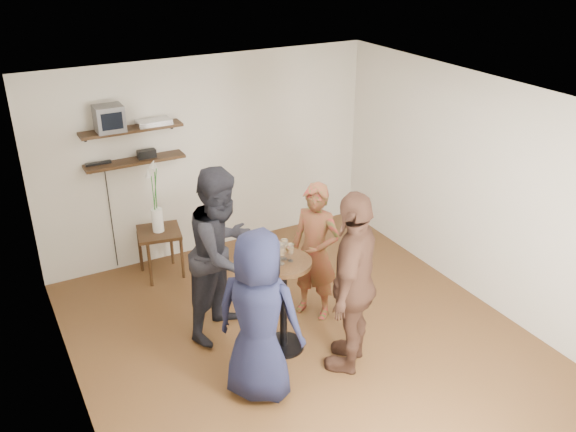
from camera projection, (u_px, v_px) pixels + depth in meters
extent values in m
cube|color=#462816|center=(304.00, 343.00, 6.50)|extent=(4.50, 5.00, 0.04)
cube|color=white|center=(307.00, 100.00, 5.37)|extent=(4.50, 5.00, 0.04)
cube|color=beige|center=(209.00, 156.00, 7.93)|extent=(4.50, 0.04, 2.60)
cube|color=beige|center=(500.00, 389.00, 3.93)|extent=(4.50, 0.04, 2.60)
cube|color=beige|center=(64.00, 294.00, 4.96)|extent=(0.04, 5.00, 2.60)
cube|color=beige|center=(478.00, 190.00, 6.91)|extent=(0.04, 5.00, 2.60)
cube|color=black|center=(131.00, 129.00, 7.15)|extent=(1.20, 0.25, 0.04)
cube|color=black|center=(135.00, 161.00, 7.32)|extent=(1.20, 0.25, 0.04)
cube|color=#59595B|center=(109.00, 118.00, 6.97)|extent=(0.32, 0.30, 0.30)
cube|color=silver|center=(154.00, 122.00, 7.25)|extent=(0.40, 0.24, 0.06)
cube|color=black|center=(147.00, 154.00, 7.36)|extent=(0.22, 0.10, 0.10)
cube|color=black|center=(98.00, 163.00, 7.17)|extent=(0.30, 0.05, 0.03)
cube|color=black|center=(159.00, 232.00, 7.50)|extent=(0.60, 0.60, 0.04)
cylinder|color=black|center=(150.00, 265.00, 7.38)|extent=(0.04, 0.04, 0.57)
cylinder|color=black|center=(182.00, 257.00, 7.56)|extent=(0.04, 0.04, 0.57)
cylinder|color=black|center=(140.00, 251.00, 7.71)|extent=(0.04, 0.04, 0.57)
cylinder|color=black|center=(171.00, 244.00, 7.89)|extent=(0.04, 0.04, 0.57)
cylinder|color=white|center=(158.00, 220.00, 7.43)|extent=(0.14, 0.14, 0.30)
cylinder|color=#21691E|center=(154.00, 198.00, 7.29)|extent=(0.01, 0.07, 0.54)
cone|color=silver|center=(148.00, 173.00, 7.13)|extent=(0.07, 0.09, 0.12)
cylinder|color=#21691E|center=(156.00, 195.00, 7.30)|extent=(0.03, 0.05, 0.60)
cone|color=silver|center=(155.00, 166.00, 7.18)|extent=(0.10, 0.12, 0.12)
cylinder|color=#21691E|center=(155.00, 193.00, 7.26)|extent=(0.10, 0.08, 0.65)
cone|color=silver|center=(153.00, 164.00, 7.07)|extent=(0.13, 0.12, 0.13)
cylinder|color=black|center=(283.00, 263.00, 5.98)|extent=(0.57, 0.57, 0.04)
cylinder|color=black|center=(284.00, 305.00, 6.20)|extent=(0.08, 0.08, 0.96)
cylinder|color=black|center=(284.00, 345.00, 6.41)|extent=(0.44, 0.44, 0.03)
cylinder|color=silver|center=(281.00, 264.00, 5.92)|extent=(0.07, 0.07, 0.00)
cylinder|color=silver|center=(281.00, 259.00, 5.89)|extent=(0.01, 0.01, 0.10)
cylinder|color=silver|center=(281.00, 249.00, 5.85)|extent=(0.07, 0.07, 0.12)
cylinder|color=#E3A95D|center=(281.00, 252.00, 5.86)|extent=(0.07, 0.07, 0.07)
cylinder|color=silver|center=(290.00, 261.00, 5.97)|extent=(0.06, 0.06, 0.00)
cylinder|color=silver|center=(290.00, 257.00, 5.95)|extent=(0.01, 0.01, 0.08)
cylinder|color=silver|center=(290.00, 249.00, 5.91)|extent=(0.06, 0.06, 0.10)
cylinder|color=#E3A95D|center=(290.00, 251.00, 5.92)|extent=(0.06, 0.06, 0.06)
cylinder|color=silver|center=(278.00, 259.00, 6.00)|extent=(0.06, 0.06, 0.00)
cylinder|color=silver|center=(278.00, 255.00, 5.98)|extent=(0.01, 0.01, 0.08)
cylinder|color=silver|center=(278.00, 247.00, 5.94)|extent=(0.06, 0.06, 0.10)
cylinder|color=#E3A95D|center=(278.00, 249.00, 5.95)|extent=(0.06, 0.06, 0.06)
cylinder|color=silver|center=(284.00, 259.00, 6.00)|extent=(0.06, 0.06, 0.00)
cylinder|color=silver|center=(284.00, 254.00, 5.98)|extent=(0.01, 0.01, 0.09)
cylinder|color=silver|center=(284.00, 245.00, 5.94)|extent=(0.07, 0.07, 0.12)
cylinder|color=#E3A95D|center=(284.00, 247.00, 5.95)|extent=(0.07, 0.07, 0.06)
imported|color=red|center=(315.00, 252.00, 6.65)|extent=(0.63, 0.69, 1.58)
imported|color=black|center=(223.00, 253.00, 6.32)|extent=(1.16, 1.10, 1.88)
imported|color=black|center=(259.00, 317.00, 5.44)|extent=(0.96, 0.97, 1.69)
imported|color=#42271C|center=(353.00, 282.00, 5.80)|extent=(1.13, 1.07, 1.88)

